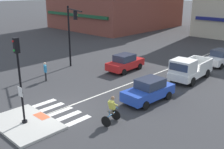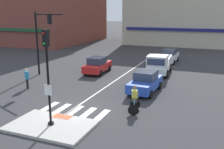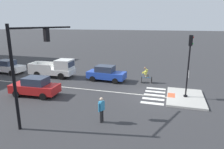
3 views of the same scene
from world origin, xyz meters
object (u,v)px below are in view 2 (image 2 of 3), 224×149
cyclist (135,99)px  car_red_westbound_far (97,65)px  pedestrian_at_curb_left (27,77)px  traffic_light_mast (41,35)px  car_white_eastbound_distant (169,56)px  pickup_truck_white_eastbound_far (159,65)px  car_blue_eastbound_mid (145,82)px  signal_pole (48,70)px

cyclist → car_red_westbound_far: bearing=127.1°
car_red_westbound_far → pedestrian_at_curb_left: size_ratio=2.51×
pedestrian_at_curb_left → traffic_light_mast: bearing=109.2°
traffic_light_mast → pedestrian_at_curb_left: size_ratio=3.64×
cyclist → car_white_eastbound_distant: bearing=92.5°
pickup_truck_white_eastbound_far → cyclist: bearing=-86.5°
car_blue_eastbound_mid → car_red_westbound_far: same height
pedestrian_at_curb_left → car_white_eastbound_distant: bearing=60.5°
car_blue_eastbound_mid → signal_pole: bearing=-111.4°
traffic_light_mast → cyclist: bearing=-27.3°
pedestrian_at_curb_left → car_blue_eastbound_mid: bearing=16.6°
signal_pole → car_blue_eastbound_mid: bearing=68.6°
signal_pole → car_white_eastbound_distant: signal_pole is taller
car_red_westbound_far → cyclist: bearing=-52.9°
car_blue_eastbound_mid → cyclist: (0.42, -4.24, 0.06)m
traffic_light_mast → car_blue_eastbound_mid: bearing=-7.5°
signal_pole → pickup_truck_white_eastbound_far: 14.50m
traffic_light_mast → cyclist: (10.91, -5.63, -3.11)m
car_blue_eastbound_mid → pickup_truck_white_eastbound_far: pickup_truck_white_eastbound_far is taller
car_white_eastbound_distant → pickup_truck_white_eastbound_far: (0.11, -6.74, 0.17)m
signal_pole → pedestrian_at_curb_left: 8.26m
pickup_truck_white_eastbound_far → pedestrian_at_curb_left: (-8.86, -8.72, 0.00)m
pickup_truck_white_eastbound_far → car_blue_eastbound_mid: bearing=-88.0°
traffic_light_mast → car_red_westbound_far: bearing=34.6°
traffic_light_mast → car_white_eastbound_distant: (10.17, 11.38, -3.17)m
traffic_light_mast → car_red_westbound_far: traffic_light_mast is taller
signal_pole → traffic_light_mast: traffic_light_mast is taller
pedestrian_at_curb_left → signal_pole: bearing=-41.8°
signal_pole → pedestrian_at_curb_left: bearing=138.2°
signal_pole → car_red_westbound_far: (-2.99, 12.39, -2.38)m
car_red_westbound_far → cyclist: (6.54, -8.64, 0.06)m
car_red_westbound_far → car_white_eastbound_distant: size_ratio=1.01×
cyclist → pedestrian_at_curb_left: 9.61m
car_red_westbound_far → signal_pole: bearing=-76.4°
traffic_light_mast → car_white_eastbound_distant: 15.59m
signal_pole → pedestrian_at_curb_left: size_ratio=3.03×
car_blue_eastbound_mid → pedestrian_at_curb_left: size_ratio=2.51×
signal_pole → cyclist: bearing=46.6°
traffic_light_mast → pedestrian_at_curb_left: bearing=-70.8°
car_white_eastbound_distant → pickup_truck_white_eastbound_far: size_ratio=0.80×
car_white_eastbound_distant → pickup_truck_white_eastbound_far: pickup_truck_white_eastbound_far is taller
car_white_eastbound_distant → pedestrian_at_curb_left: size_ratio=2.49×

